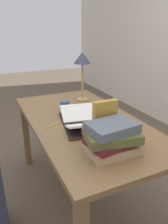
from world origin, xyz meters
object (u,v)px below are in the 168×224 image
Objects in this scene: book_stack_tall at (111,138)px; reading_lamp at (82,62)px; coffee_mug at (65,107)px; book_standing_upright at (105,121)px; pencil at (54,125)px; open_book at (83,121)px.

reading_lamp is (-0.92, 0.24, 0.28)m from book_stack_tall.
coffee_mug is at bearing -178.25° from book_stack_tall.
book_standing_upright is 0.84m from reading_lamp.
reading_lamp reaches higher than pencil.
open_book is at bearing -24.13° from reading_lamp.
open_book is 4.85× the size of coffee_mug.
open_book is 2.03× the size of book_standing_upright.
book_standing_upright reaches higher than coffee_mug.
reading_lamp is (-0.78, 0.20, 0.24)m from book_standing_upright.
open_book reaches higher than pencil.
coffee_mug is (-0.69, -0.02, -0.04)m from book_stack_tall.
pencil is (0.21, -0.17, -0.05)m from coffee_mug.
reading_lamp reaches higher than book_stack_tall.
book_stack_tall is at bearing 21.57° from pencil.
open_book is 0.29m from book_standing_upright.
open_book is at bearing 177.66° from book_stack_tall.
book_stack_tall is 0.69m from coffee_mug.
coffee_mug is (-0.55, -0.06, -0.08)m from book_standing_upright.
coffee_mug is (0.23, -0.26, -0.32)m from reading_lamp.
book_stack_tall is 0.72× the size of reading_lamp.
open_book is at bearing -174.00° from book_standing_upright.
open_book is 1.15× the size of reading_lamp.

